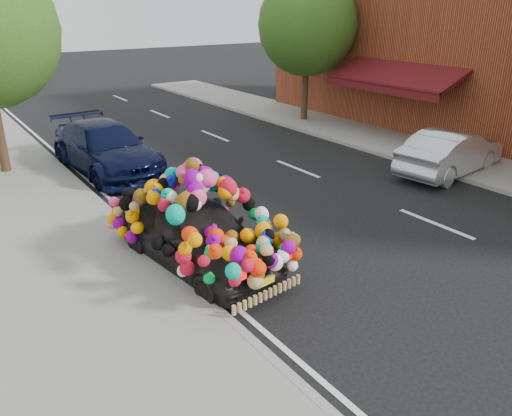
% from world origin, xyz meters
% --- Properties ---
extents(ground, '(100.00, 100.00, 0.00)m').
position_xyz_m(ground, '(0.00, 0.00, 0.00)').
color(ground, black).
rests_on(ground, ground).
extents(sidewalk, '(4.00, 60.00, 0.12)m').
position_xyz_m(sidewalk, '(-4.30, 0.00, 0.06)').
color(sidewalk, gray).
rests_on(sidewalk, ground).
extents(kerb, '(0.15, 60.00, 0.13)m').
position_xyz_m(kerb, '(-2.35, 0.00, 0.07)').
color(kerb, gray).
rests_on(kerb, ground).
extents(footpath_far, '(3.00, 40.00, 0.12)m').
position_xyz_m(footpath_far, '(8.20, 3.00, 0.06)').
color(footpath_far, gray).
rests_on(footpath_far, ground).
extents(lane_markings, '(6.00, 50.00, 0.01)m').
position_xyz_m(lane_markings, '(3.60, 0.00, 0.01)').
color(lane_markings, silver).
rests_on(lane_markings, ground).
extents(tree_far_b, '(4.00, 4.00, 5.90)m').
position_xyz_m(tree_far_b, '(8.00, 10.00, 3.89)').
color(tree_far_b, '#332114').
rests_on(tree_far_b, ground).
extents(plush_art_car, '(2.41, 4.34, 1.99)m').
position_xyz_m(plush_art_car, '(-1.80, 1.47, 1.01)').
color(plush_art_car, black).
rests_on(plush_art_car, ground).
extents(navy_sedan, '(2.27, 5.02, 1.43)m').
position_xyz_m(navy_sedan, '(-1.22, 8.13, 0.71)').
color(navy_sedan, black).
rests_on(navy_sedan, ground).
extents(silver_hatchback, '(4.11, 1.86, 1.31)m').
position_xyz_m(silver_hatchback, '(7.00, 2.12, 0.65)').
color(silver_hatchback, '#B6B9BD').
rests_on(silver_hatchback, ground).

